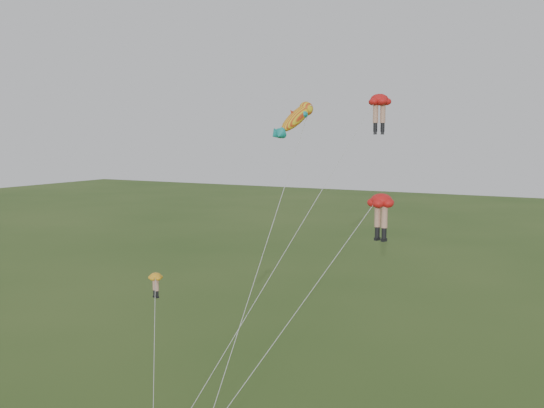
% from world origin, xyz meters
% --- Properties ---
extents(legs_kite_red_high, '(7.33, 15.91, 19.09)m').
position_xyz_m(legs_kite_red_high, '(4.87, 12.04, 18.24)').
color(legs_kite_red_high, red).
rests_on(legs_kite_red_high, ground).
extents(legs_kite_red_mid, '(7.67, 11.29, 13.30)m').
position_xyz_m(legs_kite_red_mid, '(6.88, 6.71, 12.55)').
color(legs_kite_red_mid, red).
rests_on(legs_kite_red_mid, ground).
extents(legs_kite_yellow, '(5.83, 7.58, 7.95)m').
position_xyz_m(legs_kite_yellow, '(-6.40, 3.80, 7.22)').
color(legs_kite_yellow, '#F5A31F').
rests_on(legs_kite_yellow, ground).
extents(fish_kite, '(2.04, 11.06, 18.69)m').
position_xyz_m(fish_kite, '(1.62, 7.13, 17.41)').
color(fish_kite, yellow).
rests_on(fish_kite, ground).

